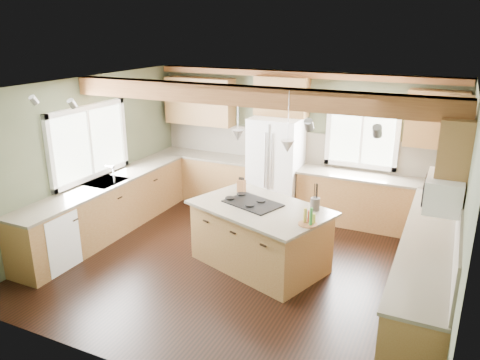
% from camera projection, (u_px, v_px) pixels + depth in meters
% --- Properties ---
extents(floor, '(5.60, 5.60, 0.00)m').
position_uv_depth(floor, '(242.00, 264.00, 6.94)').
color(floor, black).
rests_on(floor, ground).
extents(ceiling, '(5.60, 5.60, 0.00)m').
position_uv_depth(ceiling, '(242.00, 87.00, 6.11)').
color(ceiling, silver).
rests_on(ceiling, wall_back).
extents(wall_back, '(5.60, 0.00, 5.60)m').
position_uv_depth(wall_back, '(299.00, 142.00, 8.67)').
color(wall_back, '#424A35').
rests_on(wall_back, ground).
extents(wall_left, '(0.00, 5.00, 5.00)m').
position_uv_depth(wall_left, '(87.00, 158.00, 7.65)').
color(wall_left, '#424A35').
rests_on(wall_left, ground).
extents(wall_right, '(0.00, 5.00, 5.00)m').
position_uv_depth(wall_right, '(462.00, 214.00, 5.40)').
color(wall_right, '#424A35').
rests_on(wall_right, ground).
extents(ceiling_beam, '(5.55, 0.26, 0.26)m').
position_uv_depth(ceiling_beam, '(245.00, 96.00, 6.24)').
color(ceiling_beam, brown).
rests_on(ceiling_beam, ceiling).
extents(soffit_trim, '(5.55, 0.20, 0.10)m').
position_uv_depth(soffit_trim, '(300.00, 74.00, 8.19)').
color(soffit_trim, brown).
rests_on(soffit_trim, ceiling).
extents(backsplash_back, '(5.58, 0.03, 0.58)m').
position_uv_depth(backsplash_back, '(298.00, 147.00, 8.69)').
color(backsplash_back, brown).
rests_on(backsplash_back, wall_back).
extents(backsplash_right, '(0.03, 3.70, 0.58)m').
position_uv_depth(backsplash_right, '(459.00, 219.00, 5.47)').
color(backsplash_right, brown).
rests_on(backsplash_right, wall_right).
extents(base_cab_back_left, '(2.02, 0.60, 0.88)m').
position_uv_depth(base_cab_back_left, '(207.00, 178.00, 9.41)').
color(base_cab_back_left, brown).
rests_on(base_cab_back_left, floor).
extents(counter_back_left, '(2.06, 0.64, 0.04)m').
position_uv_depth(counter_back_left, '(207.00, 156.00, 9.26)').
color(counter_back_left, '#4F463A').
rests_on(counter_back_left, base_cab_back_left).
extents(base_cab_back_right, '(2.62, 0.60, 0.88)m').
position_uv_depth(base_cab_back_right, '(374.00, 203.00, 8.09)').
color(base_cab_back_right, brown).
rests_on(base_cab_back_right, floor).
extents(counter_back_right, '(2.66, 0.64, 0.04)m').
position_uv_depth(counter_back_right, '(376.00, 178.00, 7.94)').
color(counter_back_right, '#4F463A').
rests_on(counter_back_right, base_cab_back_right).
extents(base_cab_left, '(0.60, 3.70, 0.88)m').
position_uv_depth(base_cab_left, '(108.00, 208.00, 7.84)').
color(base_cab_left, brown).
rests_on(base_cab_left, floor).
extents(counter_left, '(0.64, 3.74, 0.04)m').
position_uv_depth(counter_left, '(106.00, 183.00, 7.70)').
color(counter_left, '#4F463A').
rests_on(counter_left, base_cab_left).
extents(base_cab_right, '(0.60, 3.70, 0.88)m').
position_uv_depth(base_cab_right, '(425.00, 272.00, 5.83)').
color(base_cab_right, brown).
rests_on(base_cab_right, floor).
extents(counter_right, '(0.64, 3.74, 0.04)m').
position_uv_depth(counter_right, '(430.00, 239.00, 5.69)').
color(counter_right, '#4F463A').
rests_on(counter_right, base_cab_right).
extents(upper_cab_back_left, '(1.40, 0.35, 0.90)m').
position_uv_depth(upper_cab_back_left, '(200.00, 101.00, 9.11)').
color(upper_cab_back_left, brown).
rests_on(upper_cab_back_left, wall_back).
extents(upper_cab_over_fridge, '(0.96, 0.35, 0.70)m').
position_uv_depth(upper_cab_over_fridge, '(282.00, 96.00, 8.37)').
color(upper_cab_over_fridge, brown).
rests_on(upper_cab_over_fridge, wall_back).
extents(upper_cab_right, '(0.35, 2.20, 0.90)m').
position_uv_depth(upper_cab_right, '(456.00, 141.00, 6.03)').
color(upper_cab_right, brown).
rests_on(upper_cab_right, wall_right).
extents(upper_cab_back_corner, '(0.90, 0.35, 0.90)m').
position_uv_depth(upper_cab_back_corner, '(436.00, 119.00, 7.39)').
color(upper_cab_back_corner, brown).
rests_on(upper_cab_back_corner, wall_back).
extents(window_left, '(0.04, 1.60, 1.05)m').
position_uv_depth(window_left, '(89.00, 142.00, 7.60)').
color(window_left, white).
rests_on(window_left, wall_left).
extents(window_back, '(1.10, 0.04, 1.00)m').
position_uv_depth(window_back, '(362.00, 135.00, 8.11)').
color(window_back, white).
rests_on(window_back, wall_back).
extents(sink, '(0.50, 0.65, 0.03)m').
position_uv_depth(sink, '(106.00, 182.00, 7.70)').
color(sink, '#262628').
rests_on(sink, counter_left).
extents(faucet, '(0.02, 0.02, 0.28)m').
position_uv_depth(faucet, '(114.00, 175.00, 7.58)').
color(faucet, '#B2B2B7').
rests_on(faucet, sink).
extents(dishwasher, '(0.60, 0.60, 0.84)m').
position_uv_depth(dishwasher, '(49.00, 240.00, 6.73)').
color(dishwasher, white).
rests_on(dishwasher, floor).
extents(oven, '(0.60, 0.72, 0.84)m').
position_uv_depth(oven, '(413.00, 331.00, 4.72)').
color(oven, white).
rests_on(oven, floor).
extents(microwave, '(0.40, 0.70, 0.38)m').
position_uv_depth(microwave, '(444.00, 192.00, 5.36)').
color(microwave, white).
rests_on(microwave, wall_right).
extents(pendant_left, '(0.18, 0.18, 0.16)m').
position_uv_depth(pendant_left, '(238.00, 135.00, 6.63)').
color(pendant_left, '#B2B2B7').
rests_on(pendant_left, ceiling).
extents(pendant_right, '(0.18, 0.18, 0.16)m').
position_uv_depth(pendant_right, '(287.00, 146.00, 6.03)').
color(pendant_right, '#B2B2B7').
rests_on(pendant_right, ceiling).
extents(refrigerator, '(0.90, 0.74, 1.80)m').
position_uv_depth(refrigerator, '(276.00, 166.00, 8.59)').
color(refrigerator, white).
rests_on(refrigerator, floor).
extents(island, '(2.06, 1.63, 0.88)m').
position_uv_depth(island, '(260.00, 237.00, 6.79)').
color(island, brown).
rests_on(island, floor).
extents(island_top, '(2.21, 1.78, 0.04)m').
position_uv_depth(island_top, '(260.00, 208.00, 6.64)').
color(island_top, '#4F463A').
rests_on(island_top, island).
extents(cooktop, '(0.91, 0.75, 0.02)m').
position_uv_depth(cooktop, '(253.00, 203.00, 6.73)').
color(cooktop, black).
rests_on(cooktop, island_top).
extents(knife_block, '(0.13, 0.10, 0.19)m').
position_uv_depth(knife_block, '(241.00, 186.00, 7.19)').
color(knife_block, brown).
rests_on(knife_block, island_top).
extents(utensil_crock, '(0.16, 0.16, 0.18)m').
position_uv_depth(utensil_crock, '(315.00, 204.00, 6.48)').
color(utensil_crock, '#3A312E').
rests_on(utensil_crock, island_top).
extents(bottle_tray, '(0.36, 0.36, 0.23)m').
position_uv_depth(bottle_tray, '(308.00, 216.00, 6.00)').
color(bottle_tray, brown).
rests_on(bottle_tray, island_top).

